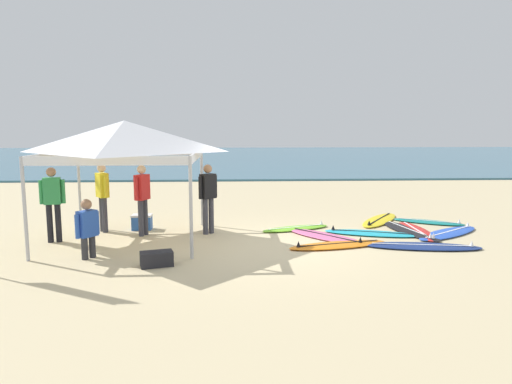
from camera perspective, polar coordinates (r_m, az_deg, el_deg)
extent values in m
plane|color=beige|center=(10.26, 1.33, -6.68)|extent=(80.00, 80.00, 0.00)
cube|color=#386B84|center=(40.35, -1.79, 4.35)|extent=(80.00, 36.00, 0.10)
cylinder|color=#B7B7BC|center=(9.97, -26.66, -1.94)|extent=(0.07, 0.07, 2.05)
cylinder|color=#B7B7BC|center=(9.16, -8.04, -1.98)|extent=(0.07, 0.07, 2.05)
cylinder|color=#B7B7BC|center=(12.93, -20.98, 0.46)|extent=(0.07, 0.07, 2.05)
cylinder|color=#B7B7BC|center=(12.31, -6.70, 0.59)|extent=(0.07, 0.07, 2.05)
cube|color=white|center=(9.33, -17.99, 3.68)|extent=(3.20, 0.03, 0.18)
cube|color=white|center=(12.44, -14.16, 4.80)|extent=(3.20, 0.03, 0.18)
cube|color=white|center=(11.34, -23.71, 4.09)|extent=(0.03, 3.20, 0.18)
cube|color=white|center=(10.64, -7.36, 4.48)|extent=(0.03, 3.20, 0.18)
pyramid|color=white|center=(10.86, -15.89, 6.64)|extent=(3.32, 3.32, 0.70)
ellipsoid|color=blue|center=(12.27, 22.63, -4.70)|extent=(2.28, 1.90, 0.07)
cube|color=white|center=(12.26, 22.64, -4.52)|extent=(1.64, 1.21, 0.01)
cone|color=white|center=(13.09, 24.69, -3.62)|extent=(0.09, 0.09, 0.12)
ellipsoid|color=#7AD12D|center=(11.90, 4.91, -4.48)|extent=(1.92, 1.13, 0.07)
cube|color=white|center=(11.89, 4.92, -4.30)|extent=(1.50, 0.60, 0.01)
cone|color=white|center=(12.26, 8.07, -3.71)|extent=(0.09, 0.09, 0.12)
ellipsoid|color=orange|center=(10.37, 10.11, -6.44)|extent=(2.37, 1.16, 0.07)
cube|color=black|center=(10.36, 10.11, -6.24)|extent=(1.90, 0.52, 0.01)
cone|color=black|center=(9.97, 5.27, -6.38)|extent=(0.09, 0.09, 0.12)
ellipsoid|color=#23B2CC|center=(11.66, 14.06, -4.95)|extent=(2.34, 1.27, 0.07)
cube|color=black|center=(11.65, 14.06, -4.77)|extent=(1.85, 0.62, 0.01)
cone|color=black|center=(11.69, 9.51, -4.32)|extent=(0.09, 0.09, 0.12)
ellipsoid|color=navy|center=(10.73, 19.81, -6.32)|extent=(2.59, 1.08, 0.07)
cube|color=white|center=(10.72, 19.82, -6.12)|extent=(2.11, 0.39, 0.01)
cone|color=white|center=(10.99, 25.09, -5.76)|extent=(0.09, 0.09, 0.12)
ellipsoid|color=#19847F|center=(13.50, 20.53, -3.48)|extent=(1.88, 1.35, 0.07)
cube|color=white|center=(13.49, 20.53, -3.32)|extent=(1.41, 0.82, 0.01)
cone|color=white|center=(13.43, 23.80, -3.29)|extent=(0.09, 0.09, 0.12)
ellipsoid|color=yellow|center=(13.35, 15.01, -3.36)|extent=(1.80, 2.25, 0.07)
cube|color=black|center=(13.35, 15.02, -3.20)|extent=(1.13, 1.64, 0.01)
cone|color=black|center=(12.45, 13.80, -3.68)|extent=(0.09, 0.09, 0.12)
ellipsoid|color=red|center=(12.23, 19.20, -4.56)|extent=(0.64, 2.16, 0.07)
cube|color=white|center=(12.22, 19.21, -4.39)|extent=(0.10, 1.82, 0.01)
cone|color=white|center=(11.41, 20.75, -5.03)|extent=(0.09, 0.09, 0.12)
ellipsoid|color=pink|center=(11.11, 8.66, -5.45)|extent=(1.98, 2.18, 0.07)
cube|color=black|center=(11.10, 8.66, -5.25)|extent=(1.31, 1.54, 0.01)
cone|color=black|center=(10.54, 12.76, -5.75)|extent=(0.09, 0.09, 0.12)
ellipsoid|color=black|center=(12.21, 18.45, -4.55)|extent=(1.08, 2.41, 0.07)
cube|color=white|center=(12.20, 18.46, -4.38)|extent=(0.43, 1.95, 0.01)
cone|color=white|center=(11.41, 21.05, -5.04)|extent=(0.09, 0.09, 0.12)
cylinder|color=black|center=(11.48, -24.11, -3.55)|extent=(0.13, 0.13, 0.88)
cylinder|color=black|center=(11.46, -23.22, -3.53)|extent=(0.13, 0.13, 0.88)
cube|color=#2D8C47|center=(11.35, -23.87, 0.13)|extent=(0.40, 0.29, 0.60)
sphere|color=#9E7051|center=(11.31, -23.99, 2.26)|extent=(0.21, 0.21, 0.21)
cylinder|color=#2D8C47|center=(11.39, -25.01, -0.02)|extent=(0.09, 0.09, 0.54)
cylinder|color=#2D8C47|center=(11.32, -22.71, 0.07)|extent=(0.09, 0.09, 0.54)
cylinder|color=#383842|center=(12.24, -18.46, -2.59)|extent=(0.13, 0.13, 0.88)
cylinder|color=#383842|center=(12.07, -18.17, -2.72)|extent=(0.13, 0.13, 0.88)
cube|color=yellow|center=(12.04, -18.47, 0.81)|extent=(0.39, 0.42, 0.60)
sphere|color=beige|center=(12.00, -18.56, 2.82)|extent=(0.21, 0.21, 0.21)
cylinder|color=yellow|center=(12.26, -18.83, 0.82)|extent=(0.09, 0.09, 0.54)
cylinder|color=yellow|center=(11.83, -18.08, 0.61)|extent=(0.09, 0.09, 0.54)
cylinder|color=#383842|center=(11.56, -13.52, -3.00)|extent=(0.13, 0.13, 0.88)
cylinder|color=#383842|center=(11.41, -14.02, -3.16)|extent=(0.13, 0.13, 0.88)
cube|color=red|center=(11.37, -13.89, 0.59)|extent=(0.34, 0.42, 0.60)
sphere|color=beige|center=(11.32, -13.96, 2.72)|extent=(0.21, 0.21, 0.21)
cylinder|color=red|center=(11.56, -13.25, 0.63)|extent=(0.09, 0.09, 0.54)
cylinder|color=red|center=(11.18, -14.55, 0.34)|extent=(0.09, 0.09, 0.54)
cylinder|color=#383842|center=(11.45, -5.55, -2.92)|extent=(0.13, 0.13, 0.88)
cylinder|color=#383842|center=(11.34, -6.26, -3.03)|extent=(0.13, 0.13, 0.88)
cube|color=black|center=(11.28, -5.96, 0.72)|extent=(0.42, 0.40, 0.60)
sphere|color=#9E7051|center=(11.23, -5.99, 2.87)|extent=(0.21, 0.21, 0.21)
cylinder|color=black|center=(11.42, -5.05, 0.72)|extent=(0.09, 0.09, 0.54)
cylinder|color=black|center=(11.14, -6.88, 0.51)|extent=(0.09, 0.09, 0.54)
cylinder|color=#2D2D33|center=(9.80, -20.40, -6.54)|extent=(0.13, 0.13, 0.45)
cylinder|color=#2D2D33|center=(9.90, -19.56, -6.35)|extent=(0.13, 0.13, 0.45)
cube|color=#2851B2|center=(9.74, -20.11, -3.68)|extent=(0.39, 0.42, 0.52)
sphere|color=#9E7051|center=(9.68, -20.22, -1.44)|extent=(0.21, 0.21, 0.21)
cylinder|color=#2851B2|center=(9.61, -21.21, -4.01)|extent=(0.09, 0.09, 0.47)
cylinder|color=#2851B2|center=(9.88, -19.04, -3.59)|extent=(0.09, 0.09, 0.47)
cube|color=#232328|center=(8.99, -12.17, -8.07)|extent=(0.66, 0.47, 0.28)
cube|color=#2D60B7|center=(12.20, -13.89, -3.73)|extent=(0.48, 0.34, 0.34)
cube|color=white|center=(12.16, -13.92, -2.83)|extent=(0.50, 0.36, 0.05)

